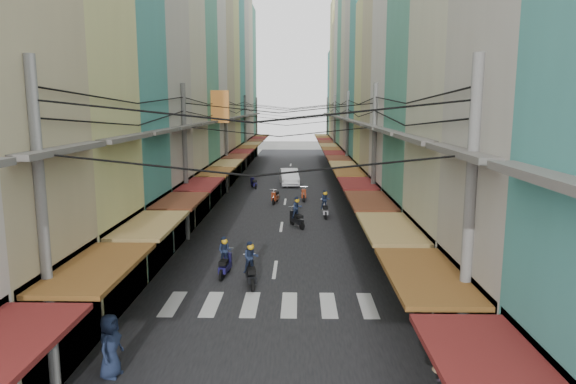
# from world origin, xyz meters

# --- Properties ---
(ground) EXTENTS (160.00, 160.00, 0.00)m
(ground) POSITION_xyz_m (0.00, 0.00, 0.00)
(ground) COLOR #62615D
(ground) RESTS_ON ground
(road) EXTENTS (10.00, 80.00, 0.02)m
(road) POSITION_xyz_m (0.00, 20.00, 0.01)
(road) COLOR black
(road) RESTS_ON ground
(sidewalk_left) EXTENTS (3.00, 80.00, 0.06)m
(sidewalk_left) POSITION_xyz_m (-6.50, 20.00, 0.03)
(sidewalk_left) COLOR gray
(sidewalk_left) RESTS_ON ground
(sidewalk_right) EXTENTS (3.00, 80.00, 0.06)m
(sidewalk_right) POSITION_xyz_m (6.50, 20.00, 0.03)
(sidewalk_right) COLOR gray
(sidewalk_right) RESTS_ON ground
(crosswalk) EXTENTS (7.55, 2.40, 0.01)m
(crosswalk) POSITION_xyz_m (-0.00, -6.00, 0.03)
(crosswalk) COLOR silver
(crosswalk) RESTS_ON ground
(building_row_left) EXTENTS (7.80, 67.67, 23.70)m
(building_row_left) POSITION_xyz_m (-7.92, 16.56, 9.78)
(building_row_left) COLOR beige
(building_row_left) RESTS_ON ground
(building_row_right) EXTENTS (7.80, 68.98, 22.59)m
(building_row_right) POSITION_xyz_m (7.92, 16.45, 9.41)
(building_row_right) COLOR teal
(building_row_right) RESTS_ON ground
(utility_poles) EXTENTS (10.20, 66.13, 8.20)m
(utility_poles) POSITION_xyz_m (0.00, 15.01, 6.59)
(utility_poles) COLOR slate
(utility_poles) RESTS_ON ground
(white_car) EXTENTS (5.31, 2.46, 1.82)m
(white_car) POSITION_xyz_m (0.16, 22.27, 0.00)
(white_car) COLOR white
(white_car) RESTS_ON ground
(bicycle) EXTENTS (1.92, 1.29, 1.24)m
(bicycle) POSITION_xyz_m (7.50, -0.05, 0.00)
(bicycle) COLOR black
(bicycle) RESTS_ON ground
(moving_scooters) EXTENTS (6.00, 26.13, 1.80)m
(moving_scooters) POSITION_xyz_m (0.05, 5.79, 0.52)
(moving_scooters) COLOR black
(moving_scooters) RESTS_ON ground
(parked_scooters) EXTENTS (12.68, 13.17, 1.00)m
(parked_scooters) POSITION_xyz_m (3.63, -3.51, 0.48)
(parked_scooters) COLOR black
(parked_scooters) RESTS_ON ground
(pedestrians) EXTENTS (12.26, 24.28, 2.24)m
(pedestrians) POSITION_xyz_m (-4.56, 2.20, 1.04)
(pedestrians) COLOR #271E28
(pedestrians) RESTS_ON ground
(market_umbrella) EXTENTS (2.21, 2.21, 2.33)m
(market_umbrella) POSITION_xyz_m (6.75, -5.92, 2.05)
(market_umbrella) COLOR #B2B2B7
(market_umbrella) RESTS_ON ground
(traffic_sign) EXTENTS (0.10, 0.65, 2.97)m
(traffic_sign) POSITION_xyz_m (4.78, -5.96, 2.17)
(traffic_sign) COLOR slate
(traffic_sign) RESTS_ON ground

